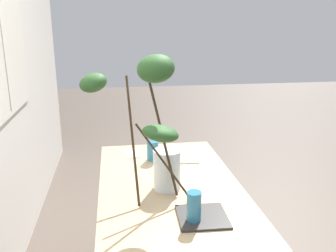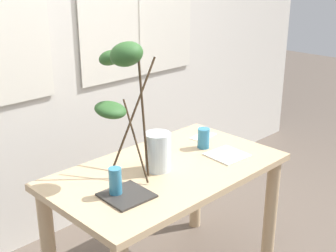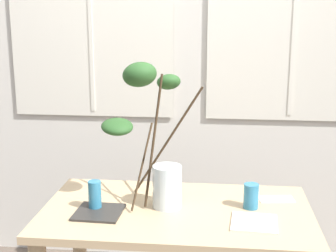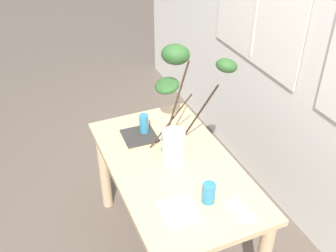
{
  "view_description": "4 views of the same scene",
  "coord_description": "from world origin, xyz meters",
  "views": [
    {
      "loc": [
        -1.71,
        0.27,
        1.57
      ],
      "look_at": [
        -0.06,
        0.02,
        1.08
      ],
      "focal_mm": 38.79,
      "sensor_mm": 36.0,
      "label": 1
    },
    {
      "loc": [
        -1.54,
        -1.57,
        1.78
      ],
      "look_at": [
        0.03,
        0.02,
        0.97
      ],
      "focal_mm": 48.56,
      "sensor_mm": 36.0,
      "label": 2
    },
    {
      "loc": [
        0.18,
        -2.14,
        1.66
      ],
      "look_at": [
        -0.04,
        -0.01,
        1.15
      ],
      "focal_mm": 52.01,
      "sensor_mm": 36.0,
      "label": 3
    },
    {
      "loc": [
        1.68,
        -0.76,
        2.29
      ],
      "look_at": [
        -0.04,
        -0.02,
        1.0
      ],
      "focal_mm": 42.77,
      "sensor_mm": 36.0,
      "label": 4
    }
  ],
  "objects": [
    {
      "name": "back_wall_with_windows",
      "position": [
        0.0,
        0.98,
        1.39
      ],
      "size": [
        5.33,
        0.14,
        2.75
      ],
      "color": "beige",
      "rests_on": "ground"
    },
    {
      "name": "vase_with_branches",
      "position": [
        -0.13,
        0.09,
        1.08
      ],
      "size": [
        0.5,
        0.51,
        0.7
      ],
      "color": "silver",
      "rests_on": "dining_table"
    },
    {
      "name": "dining_table",
      "position": [
        0.0,
        0.0,
        0.6
      ],
      "size": [
        1.27,
        0.73,
        0.74
      ],
      "color": "tan",
      "rests_on": "ground"
    },
    {
      "name": "ground",
      "position": [
        0.0,
        0.0,
        0.0
      ],
      "size": [
        14.0,
        14.0,
        0.0
      ],
      "primitive_type": "plane",
      "color": "brown"
    },
    {
      "name": "drinking_glass_blue_right",
      "position": [
        0.35,
        0.05,
        0.8
      ],
      "size": [
        0.07,
        0.07,
        0.12
      ],
      "primitive_type": "cylinder",
      "color": "teal",
      "rests_on": "dining_table"
    },
    {
      "name": "plate_square_left",
      "position": [
        -0.35,
        -0.09,
        0.75
      ],
      "size": [
        0.22,
        0.22,
        0.01
      ],
      "primitive_type": "cube",
      "rotation": [
        0.0,
        0.0,
        -0.04
      ],
      "color": "#2D2B28",
      "rests_on": "dining_table"
    },
    {
      "name": "plate_square_right",
      "position": [
        0.35,
        -0.12,
        0.75
      ],
      "size": [
        0.22,
        0.22,
        0.01
      ],
      "primitive_type": "cube",
      "rotation": [
        0.0,
        0.0,
        -0.08
      ],
      "color": "silver",
      "rests_on": "dining_table"
    },
    {
      "name": "drinking_glass_blue_left",
      "position": [
        -0.38,
        -0.04,
        0.81
      ],
      "size": [
        0.06,
        0.06,
        0.14
      ],
      "primitive_type": "cylinder",
      "color": "teal",
      "rests_on": "dining_table"
    },
    {
      "name": "napkin_folded",
      "position": [
        0.48,
        0.17,
        0.75
      ],
      "size": [
        0.18,
        0.11,
        0.0
      ],
      "primitive_type": "cube",
      "rotation": [
        0.0,
        0.0,
        0.13
      ],
      "color": "silver",
      "rests_on": "dining_table"
    }
  ]
}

